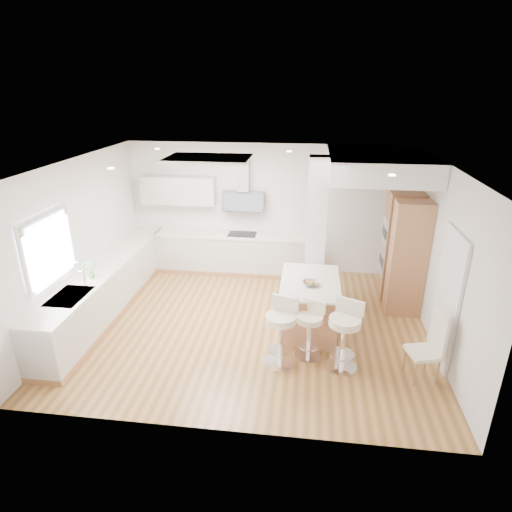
# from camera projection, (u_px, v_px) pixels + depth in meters

# --- Properties ---
(ground) EXTENTS (6.00, 6.00, 0.00)m
(ground) POSITION_uv_depth(u_px,v_px,m) (252.00, 324.00, 7.52)
(ground) COLOR #AF7A41
(ground) RESTS_ON ground
(ceiling) EXTENTS (6.00, 5.00, 0.02)m
(ceiling) POSITION_uv_depth(u_px,v_px,m) (252.00, 324.00, 7.52)
(ceiling) COLOR white
(ceiling) RESTS_ON ground
(wall_back) EXTENTS (6.00, 0.04, 2.80)m
(wall_back) POSITION_uv_depth(u_px,v_px,m) (267.00, 209.00, 9.30)
(wall_back) COLOR silver
(wall_back) RESTS_ON ground
(wall_left) EXTENTS (0.04, 5.00, 2.80)m
(wall_left) POSITION_uv_depth(u_px,v_px,m) (79.00, 242.00, 7.35)
(wall_left) COLOR silver
(wall_left) RESTS_ON ground
(wall_right) EXTENTS (0.04, 5.00, 2.80)m
(wall_right) POSITION_uv_depth(u_px,v_px,m) (442.00, 259.00, 6.65)
(wall_right) COLOR silver
(wall_right) RESTS_ON ground
(skylight) EXTENTS (4.10, 2.10, 0.06)m
(skylight) POSITION_uv_depth(u_px,v_px,m) (209.00, 159.00, 7.13)
(skylight) COLOR white
(skylight) RESTS_ON ground
(window_left) EXTENTS (0.06, 1.28, 1.07)m
(window_left) POSITION_uv_depth(u_px,v_px,m) (48.00, 245.00, 6.40)
(window_left) COLOR white
(window_left) RESTS_ON ground
(doorway_right) EXTENTS (0.05, 1.00, 2.10)m
(doorway_right) POSITION_uv_depth(u_px,v_px,m) (447.00, 300.00, 6.25)
(doorway_right) COLOR #433A34
(doorway_right) RESTS_ON ground
(counter_left) EXTENTS (0.63, 4.50, 1.35)m
(counter_left) POSITION_uv_depth(u_px,v_px,m) (108.00, 287.00, 7.88)
(counter_left) COLOR #BB7D50
(counter_left) RESTS_ON ground
(counter_back) EXTENTS (3.62, 0.63, 2.50)m
(counter_back) POSITION_uv_depth(u_px,v_px,m) (224.00, 242.00, 9.41)
(counter_back) COLOR #BB7D50
(counter_back) RESTS_ON ground
(pillar) EXTENTS (0.35, 0.35, 2.80)m
(pillar) POSITION_uv_depth(u_px,v_px,m) (316.00, 234.00, 7.75)
(pillar) COLOR white
(pillar) RESTS_ON ground
(soffit) EXTENTS (1.78, 2.20, 0.40)m
(soffit) POSITION_uv_depth(u_px,v_px,m) (379.00, 165.00, 7.59)
(soffit) COLOR white
(soffit) RESTS_ON ground
(oven_column) EXTENTS (0.63, 1.21, 2.10)m
(oven_column) POSITION_uv_depth(u_px,v_px,m) (403.00, 251.00, 7.94)
(oven_column) COLOR #BB7D50
(oven_column) RESTS_ON ground
(peninsula) EXTENTS (0.97, 1.47, 0.96)m
(peninsula) POSITION_uv_depth(u_px,v_px,m) (309.00, 305.00, 7.25)
(peninsula) COLOR #BB7D50
(peninsula) RESTS_ON ground
(bar_stool_a) EXTENTS (0.59, 0.59, 1.06)m
(bar_stool_a) POSITION_uv_depth(u_px,v_px,m) (281.00, 329.00, 6.27)
(bar_stool_a) COLOR white
(bar_stool_a) RESTS_ON ground
(bar_stool_b) EXTENTS (0.55, 0.55, 0.92)m
(bar_stool_b) POSITION_uv_depth(u_px,v_px,m) (310.00, 327.00, 6.46)
(bar_stool_b) COLOR white
(bar_stool_b) RESTS_ON ground
(bar_stool_c) EXTENTS (0.64, 0.64, 1.07)m
(bar_stool_c) POSITION_uv_depth(u_px,v_px,m) (345.00, 332.00, 6.17)
(bar_stool_c) COLOR white
(bar_stool_c) RESTS_ON ground
(dining_chair) EXTENTS (0.50, 0.50, 1.06)m
(dining_chair) POSITION_uv_depth(u_px,v_px,m) (431.00, 344.00, 5.96)
(dining_chair) COLOR #F0E5C4
(dining_chair) RESTS_ON ground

